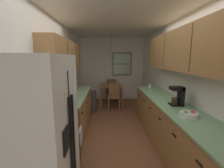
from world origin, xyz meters
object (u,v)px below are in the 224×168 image
at_px(microwave_over_range, 41,67).
at_px(dining_chair_near, 114,95).
at_px(dining_table, 111,89).
at_px(coffee_maker, 178,96).
at_px(refrigerator, 33,148).
at_px(mug_by_coffeemaker, 150,86).
at_px(table_serving_bowl, 112,85).
at_px(trash_bin, 92,101).
at_px(storage_canister, 62,102).
at_px(fruit_bowl, 189,114).
at_px(dining_chair_far, 112,88).
at_px(stove_range, 55,144).

bearing_deg(microwave_over_range, dining_chair_near, 68.38).
distance_m(dining_table, coffee_maker, 3.20).
distance_m(refrigerator, mug_by_coffeemaker, 3.43).
relative_size(dining_chair_near, table_serving_bowl, 5.28).
height_order(refrigerator, coffee_maker, refrigerator).
height_order(microwave_over_range, trash_bin, microwave_over_range).
xyz_separation_m(refrigerator, storage_canister, (-0.06, 1.23, 0.10)).
xyz_separation_m(fruit_bowl, table_serving_bowl, (-0.98, 3.44, -0.18)).
height_order(dining_chair_near, coffee_maker, coffee_maker).
distance_m(dining_table, dining_chair_near, 0.57).
distance_m(storage_canister, coffee_maker, 2.05).
bearing_deg(dining_chair_near, dining_chair_far, 92.33).
bearing_deg(microwave_over_range, dining_chair_far, 74.67).
bearing_deg(mug_by_coffeemaker, storage_canister, -141.75).
xyz_separation_m(coffee_maker, mug_by_coffeemaker, (-0.03, 1.62, -0.12)).
height_order(dining_table, coffee_maker, coffee_maker).
xyz_separation_m(trash_bin, mug_by_coffeemaker, (1.72, -0.56, 0.61)).
relative_size(dining_chair_far, trash_bin, 1.30).
distance_m(dining_chair_near, coffee_maker, 2.68).
height_order(dining_chair_near, mug_by_coffeemaker, mug_by_coffeemaker).
bearing_deg(trash_bin, refrigerator, -93.98).
bearing_deg(mug_by_coffeemaker, dining_chair_near, 141.31).
bearing_deg(dining_chair_near, table_serving_bowl, 95.78).
distance_m(dining_chair_far, storage_canister, 3.66).
bearing_deg(coffee_maker, fruit_bowl, -99.28).
relative_size(mug_by_coffeemaker, fruit_bowl, 0.43).
height_order(trash_bin, storage_canister, storage_canister).
xyz_separation_m(dining_chair_near, trash_bin, (-0.73, -0.23, -0.15)).
xyz_separation_m(dining_table, storage_canister, (-0.96, -2.94, 0.38)).
distance_m(refrigerator, microwave_over_range, 1.06).
relative_size(dining_table, storage_canister, 5.35).
height_order(stove_range, coffee_maker, coffee_maker).
height_order(refrigerator, storage_canister, refrigerator).
bearing_deg(trash_bin, coffee_maker, -51.32).
xyz_separation_m(trash_bin, table_serving_bowl, (0.68, 0.73, 0.41)).
relative_size(dining_table, coffee_maker, 2.50).
bearing_deg(stove_range, table_serving_bowl, 73.91).
bearing_deg(microwave_over_range, refrigerator, -76.82).
xyz_separation_m(dining_chair_far, mug_by_coffeemaker, (1.03, -1.91, 0.45)).
bearing_deg(storage_canister, dining_table, 71.97).
bearing_deg(storage_canister, dining_chair_near, 66.58).
xyz_separation_m(refrigerator, dining_chair_near, (0.97, 3.61, -0.38)).
relative_size(dining_chair_near, dining_chair_far, 1.00).
bearing_deg(dining_chair_near, mug_by_coffeemaker, -38.69).
height_order(refrigerator, trash_bin, refrigerator).
relative_size(dining_table, table_serving_bowl, 4.96).
bearing_deg(storage_canister, trash_bin, 82.08).
height_order(mug_by_coffeemaker, table_serving_bowl, mug_by_coffeemaker).
bearing_deg(dining_table, dining_chair_far, 86.99).
height_order(microwave_over_range, table_serving_bowl, microwave_over_range).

